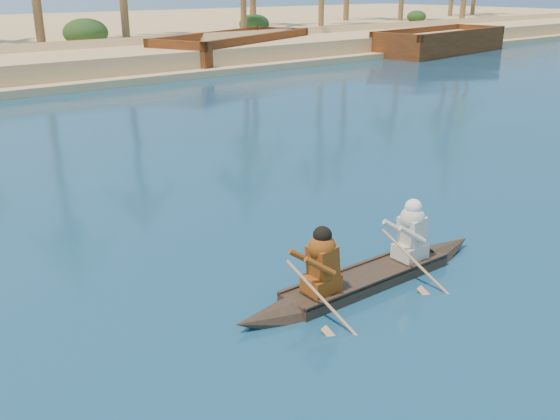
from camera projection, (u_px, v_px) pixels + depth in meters
shrub_cluster at (75, 45)px, 37.59m from camera, size 100.00×6.00×2.40m
canoe at (368, 268)px, 10.33m from camera, size 5.34×0.89×1.47m
barge_mid at (235, 50)px, 39.64m from camera, size 13.21×8.57×2.09m
barge_right at (440, 43)px, 44.71m from camera, size 12.30×5.40×1.98m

